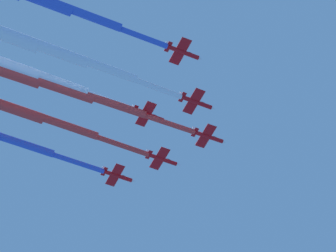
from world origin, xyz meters
TOP-DOWN VIEW (x-y plane):
  - jet_lead at (10.80, -27.85)m, footprint 29.30×65.71m
  - jet_port_inner at (5.56, -41.52)m, footprint 31.62×67.62m
  - jet_starboard_inner at (23.49, -27.36)m, footprint 27.84×59.03m
  - jet_port_mid at (17.41, -40.70)m, footprint 28.84×60.41m
  - jet_port_outer at (36.58, -30.69)m, footprint 27.10×58.23m

SIDE VIEW (x-z plane):
  - jet_starboard_inner at x=23.49m, z-range 164.80..168.48m
  - jet_port_inner at x=5.56m, z-range 165.62..169.32m
  - jet_lead at x=10.80m, z-range 167.42..171.11m
  - jet_port_outer at x=36.58m, z-range 167.41..171.13m
  - jet_port_mid at x=17.41m, z-range 167.90..171.56m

